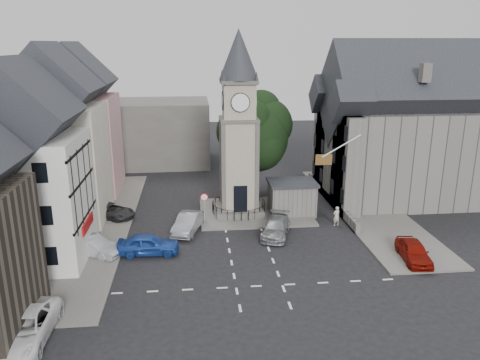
{
  "coord_description": "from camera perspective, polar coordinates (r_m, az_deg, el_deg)",
  "views": [
    {
      "loc": [
        -3.95,
        -32.21,
        15.08
      ],
      "look_at": [
        -0.19,
        5.0,
        4.07
      ],
      "focal_mm": 35.0,
      "sensor_mm": 36.0,
      "label": 1
    }
  ],
  "objects": [
    {
      "name": "warning_sign_post",
      "position": [
        39.85,
        -4.38,
        -2.76
      ],
      "size": [
        0.7,
        0.19,
        2.85
      ],
      "color": "black",
      "rests_on": "ground"
    },
    {
      "name": "pavement_east",
      "position": [
        45.79,
        14.99,
        -3.31
      ],
      "size": [
        6.0,
        26.0,
        0.14
      ],
      "primitive_type": "cube",
      "color": "#595651",
      "rests_on": "ground"
    },
    {
      "name": "road_markings",
      "position": [
        30.92,
        2.37,
        -12.78
      ],
      "size": [
        20.0,
        8.0,
        0.01
      ],
      "primitive_type": "cube",
      "color": "silver",
      "rests_on": "ground"
    },
    {
      "name": "terrace_pink",
      "position": [
        50.3,
        -19.06,
        5.78
      ],
      "size": [
        8.1,
        7.6,
        12.8
      ],
      "color": "pink",
      "rests_on": "ground"
    },
    {
      "name": "car_island_east",
      "position": [
        38.18,
        4.41,
        -5.77
      ],
      "size": [
        3.37,
        5.19,
        1.4
      ],
      "primitive_type": "imported",
      "rotation": [
        0.0,
        0.0,
        -0.32
      ],
      "color": "gray",
      "rests_on": "ground"
    },
    {
      "name": "car_west_grey",
      "position": [
        43.38,
        -15.48,
        -3.65
      ],
      "size": [
        5.06,
        4.36,
        1.29
      ],
      "primitive_type": "imported",
      "rotation": [
        0.0,
        0.0,
        0.98
      ],
      "color": "#292A2C",
      "rests_on": "ground"
    },
    {
      "name": "van_sw_white",
      "position": [
        27.92,
        -24.76,
        -16.08
      ],
      "size": [
        2.75,
        5.67,
        1.55
      ],
      "primitive_type": "imported",
      "rotation": [
        0.0,
        0.0,
        -0.03
      ],
      "color": "white",
      "rests_on": "ground"
    },
    {
      "name": "car_east_red",
      "position": [
        36.02,
        20.41,
        -8.15
      ],
      "size": [
        2.27,
        4.53,
        1.48
      ],
      "primitive_type": "imported",
      "rotation": [
        0.0,
        0.0,
        -0.12
      ],
      "color": "maroon",
      "rests_on": "ground"
    },
    {
      "name": "east_building",
      "position": [
        48.24,
        18.31,
        5.04
      ],
      "size": [
        14.4,
        11.4,
        12.6
      ],
      "color": "#5F5E58",
      "rests_on": "ground"
    },
    {
      "name": "backdrop_west",
      "position": [
        61.75,
        -13.23,
        5.63
      ],
      "size": [
        20.0,
        10.0,
        8.0
      ],
      "primitive_type": "cube",
      "color": "#4C4944",
      "rests_on": "ground"
    },
    {
      "name": "stone_shelter",
      "position": [
        42.86,
        6.32,
        -2.1
      ],
      "size": [
        4.3,
        3.3,
        3.08
      ],
      "color": "#5F5E58",
      "rests_on": "ground"
    },
    {
      "name": "terrace_cream",
      "position": [
        42.69,
        -21.39,
        3.79
      ],
      "size": [
        8.1,
        7.6,
        12.8
      ],
      "color": "beige",
      "rests_on": "ground"
    },
    {
      "name": "central_island",
      "position": [
        43.26,
        1.83,
        -3.89
      ],
      "size": [
        10.0,
        8.0,
        0.16
      ],
      "primitive_type": "cube",
      "color": "#595651",
      "rests_on": "ground"
    },
    {
      "name": "town_tree",
      "position": [
        46.32,
        1.71,
        6.32
      ],
      "size": [
        7.2,
        7.2,
        10.8
      ],
      "color": "black",
      "rests_on": "ground"
    },
    {
      "name": "terrace_tudor",
      "position": [
        35.36,
        -24.62,
        0.31
      ],
      "size": [
        8.1,
        7.6,
        12.0
      ],
      "color": "silver",
      "rests_on": "ground"
    },
    {
      "name": "flagpole",
      "position": [
        38.98,
        12.25,
        4.07
      ],
      "size": [
        3.68,
        0.1,
        2.74
      ],
      "color": "white",
      "rests_on": "ground"
    },
    {
      "name": "clock_tower",
      "position": [
        40.99,
        -0.16,
        6.63
      ],
      "size": [
        4.86,
        4.86,
        16.25
      ],
      "color": "#4C4944",
      "rests_on": "ground"
    },
    {
      "name": "car_west_silver",
      "position": [
        36.33,
        -17.42,
        -7.69
      ],
      "size": [
        4.52,
        3.39,
        1.42
      ],
      "primitive_type": "imported",
      "rotation": [
        0.0,
        0.0,
        1.07
      ],
      "color": "#A5A8AD",
      "rests_on": "ground"
    },
    {
      "name": "pedestrian",
      "position": [
        40.83,
        11.67,
        -4.33
      ],
      "size": [
        0.72,
        0.58,
        1.72
      ],
      "primitive_type": "imported",
      "rotation": [
        0.0,
        0.0,
        3.44
      ],
      "color": "beige",
      "rests_on": "ground"
    },
    {
      "name": "car_west_blue",
      "position": [
        35.48,
        -11.11,
        -7.7
      ],
      "size": [
        4.6,
        1.99,
        1.55
      ],
      "primitive_type": "imported",
      "rotation": [
        0.0,
        0.0,
        1.53
      ],
      "color": "#1C409A",
      "rests_on": "ground"
    },
    {
      "name": "pavement_west",
      "position": [
        41.93,
        -17.2,
        -5.34
      ],
      "size": [
        6.0,
        30.0,
        0.14
      ],
      "primitive_type": "cube",
      "color": "#595651",
      "rests_on": "ground"
    },
    {
      "name": "car_island_silver",
      "position": [
        39.02,
        -6.35,
        -5.22
      ],
      "size": [
        2.89,
        4.9,
        1.53
      ],
      "primitive_type": "imported",
      "rotation": [
        0.0,
        0.0,
        -0.29
      ],
      "color": "#96989F",
      "rests_on": "ground"
    },
    {
      "name": "ground",
      "position": [
        35.78,
        1.12,
        -8.52
      ],
      "size": [
        120.0,
        120.0,
        0.0
      ],
      "primitive_type": "plane",
      "color": "black",
      "rests_on": "ground"
    },
    {
      "name": "east_boundary_wall",
      "position": [
        46.57,
        10.95,
        -2.22
      ],
      "size": [
        0.4,
        16.0,
        0.9
      ],
      "primitive_type": "cube",
      "color": "#5F5E58",
      "rests_on": "ground"
    }
  ]
}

